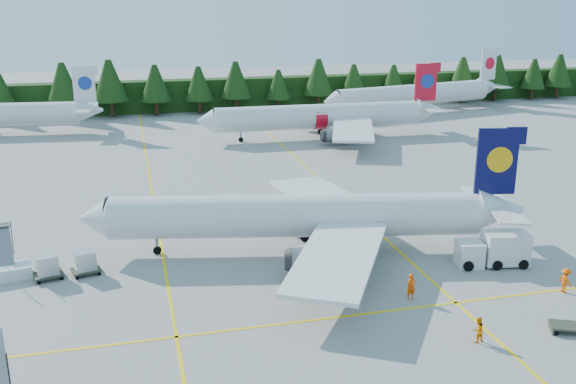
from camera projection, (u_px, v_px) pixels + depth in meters
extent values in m
plane|color=gray|center=(350.00, 278.00, 50.46)|extent=(320.00, 320.00, 0.00)
cube|color=yellow|center=(156.00, 213.00, 65.75)|extent=(0.25, 120.00, 0.01)
cube|color=yellow|center=(341.00, 198.00, 70.42)|extent=(0.25, 120.00, 0.01)
cube|color=yellow|center=(378.00, 312.00, 44.89)|extent=(80.00, 0.25, 0.01)
cube|color=black|center=(211.00, 94.00, 125.69)|extent=(220.00, 4.00, 6.00)
cylinder|color=silver|center=(295.00, 216.00, 54.67)|extent=(31.34, 10.00, 3.68)
cone|color=silver|center=(95.00, 218.00, 54.01)|extent=(3.27, 4.13, 3.68)
cube|color=#070839|center=(497.00, 161.00, 53.99)|extent=(3.48, 1.03, 5.70)
cube|color=silver|center=(319.00, 195.00, 62.40)|extent=(6.97, 14.30, 1.04)
cylinder|color=slate|center=(302.00, 216.00, 60.33)|extent=(3.45, 2.53, 1.93)
cube|color=silver|center=(338.00, 256.00, 47.46)|extent=(11.64, 14.70, 1.04)
cylinder|color=slate|center=(310.00, 260.00, 50.14)|extent=(3.45, 2.53, 1.93)
cylinder|color=slate|center=(157.00, 245.00, 54.94)|extent=(0.22, 0.22, 1.56)
cylinder|color=silver|center=(319.00, 116.00, 99.84)|extent=(32.55, 4.40, 3.82)
cone|color=silver|center=(206.00, 121.00, 96.02)|extent=(2.74, 3.87, 3.82)
cube|color=red|center=(426.00, 82.00, 102.30)|extent=(3.64, 0.40, 5.92)
cube|color=silver|center=(322.00, 111.00, 108.20)|extent=(9.67, 15.38, 1.08)
cylinder|color=slate|center=(315.00, 122.00, 105.77)|extent=(3.28, 2.06, 2.01)
cube|color=silver|center=(353.00, 129.00, 93.06)|extent=(10.09, 15.42, 1.08)
cylinder|color=slate|center=(335.00, 135.00, 95.43)|extent=(3.28, 2.06, 2.01)
cylinder|color=slate|center=(241.00, 137.00, 97.92)|extent=(0.23, 0.23, 1.62)
cube|color=silver|center=(84.00, 84.00, 102.76)|extent=(3.49, 0.68, 5.67)
cylinder|color=silver|center=(413.00, 95.00, 121.51)|extent=(33.41, 10.95, 3.92)
cone|color=silver|center=(331.00, 101.00, 113.81)|extent=(3.52, 4.42, 3.92)
cube|color=silver|center=(488.00, 64.00, 127.82)|extent=(3.71, 1.13, 6.08)
cylinder|color=slate|center=(356.00, 114.00, 116.90)|extent=(0.24, 0.24, 1.57)
cube|color=silver|center=(6.00, 273.00, 50.16)|extent=(4.11, 2.71, 0.99)
cube|color=slate|center=(2.00, 246.00, 51.26)|extent=(2.14, 3.82, 2.68)
cube|color=silver|center=(469.00, 254.00, 52.42)|extent=(2.28, 2.28, 2.09)
cube|color=black|center=(470.00, 248.00, 52.27)|extent=(1.97, 2.14, 0.90)
cube|color=silver|center=(505.00, 248.00, 52.53)|extent=(3.89, 2.74, 2.59)
cube|color=#333728|center=(569.00, 326.00, 42.15)|extent=(2.68, 2.25, 0.13)
cube|color=#333728|center=(49.00, 274.00, 50.13)|extent=(2.51, 2.16, 0.14)
cube|color=#B4B6B9|center=(47.00, 264.00, 49.89)|extent=(1.84, 1.81, 1.53)
cube|color=#333728|center=(86.00, 270.00, 50.97)|extent=(2.51, 2.16, 0.14)
cube|color=#B4B6B9|center=(85.00, 260.00, 50.73)|extent=(1.84, 1.81, 1.53)
imported|color=#F04705|center=(411.00, 287.00, 46.59)|extent=(0.78, 0.58, 1.95)
imported|color=orange|center=(478.00, 330.00, 40.79)|extent=(0.98, 0.85, 1.73)
imported|color=#F55805|center=(565.00, 280.00, 47.70)|extent=(0.60, 0.83, 1.91)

